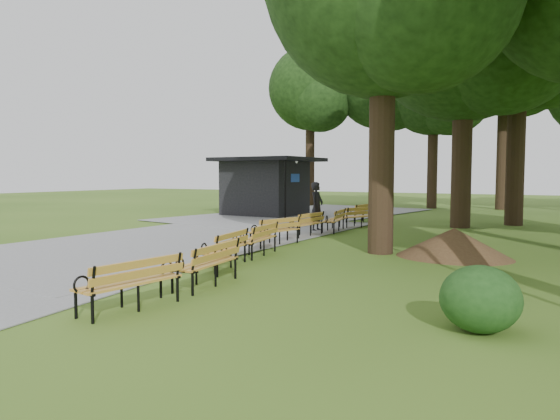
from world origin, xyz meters
The scene contains 19 objects.
ground centered at (0.00, 0.00, 0.00)m, with size 100.00×100.00×0.00m, color #3D621C.
path centered at (-4.00, 3.00, 0.03)m, with size 12.00×38.00×0.06m, color gray.
person centered at (-0.86, 6.98, 0.95)m, with size 0.70×0.46×1.91m, color black.
kiosk centered at (-6.50, 12.62, 1.54)m, with size 4.92×4.28×3.08m, color black, non-canonical shape.
lamp_post centered at (-4.74, 12.67, 2.21)m, with size 0.32×0.32×3.06m.
dirt_mound centered at (4.95, 3.01, 0.39)m, with size 2.53×2.53×0.78m, color #47301C.
bench_0 centered at (1.29, -4.96, 0.44)m, with size 1.90×0.64×0.88m, color #C5862D, non-canonical shape.
bench_1 centered at (1.28, -2.92, 0.44)m, with size 1.90×0.64×0.88m, color #C5862D, non-canonical shape.
bench_2 centered at (0.40, -1.12, 0.44)m, with size 1.90×0.64×0.88m, color #C5862D, non-canonical shape.
bench_3 centered at (0.19, 0.78, 0.44)m, with size 1.90×0.64×0.88m, color #C5862D, non-canonical shape.
bench_4 centered at (-0.39, 2.81, 0.44)m, with size 1.90×0.64×0.88m, color #C5862D, non-canonical shape.
bench_5 centered at (-0.48, 5.17, 0.44)m, with size 1.90×0.64×0.88m, color #C5862D, non-canonical shape.
bench_6 centered at (-0.22, 7.09, 0.44)m, with size 1.90×0.64×0.88m, color #C5862D, non-canonical shape.
bench_7 centered at (0.04, 9.15, 0.44)m, with size 1.90×0.64×0.88m, color #C5862D, non-canonical shape.
bench_8 centered at (-0.64, 11.15, 0.44)m, with size 1.90×0.64×0.88m, color #C5862D, non-canonical shape.
lawn_tree_2 centered at (3.80, 11.04, 8.54)m, with size 8.44×8.44×12.80m.
lawn_tree_4 centered at (5.67, 13.21, 7.99)m, with size 6.16×6.16×11.15m.
tree_backdrop centered at (6.83, 22.79, 8.26)m, with size 37.35×9.75×16.52m, color black, non-canonical shape.
shrub_2 centered at (6.44, -3.48, 0.00)m, with size 1.10×1.10×0.94m, color #193D14.
Camera 1 is at (7.34, -10.91, 2.19)m, focal length 32.59 mm.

